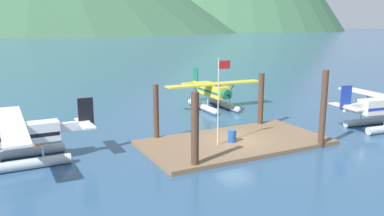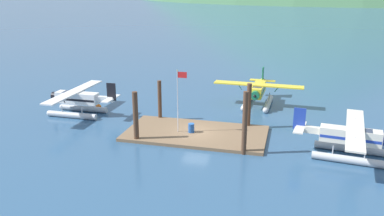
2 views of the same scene
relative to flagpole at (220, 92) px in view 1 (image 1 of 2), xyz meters
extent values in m
plane|color=#2D5175|center=(1.57, 0.33, -4.06)|extent=(1200.00, 1200.00, 0.00)
cube|color=brown|center=(1.57, 0.33, -3.91)|extent=(13.38, 7.01, 0.30)
cylinder|color=#4C3323|center=(-3.32, -2.64, -1.69)|extent=(0.48, 0.48, 4.72)
cylinder|color=#4C3323|center=(6.58, -3.03, -1.30)|extent=(0.43, 0.43, 5.50)
cylinder|color=#4C3323|center=(-3.20, 3.71, -1.91)|extent=(0.40, 0.40, 4.29)
cylinder|color=#4C3323|center=(6.17, 3.48, -1.76)|extent=(0.46, 0.46, 4.59)
cylinder|color=silver|center=(-0.13, 0.00, -0.79)|extent=(0.08, 0.08, 5.94)
cube|color=red|center=(0.32, 0.00, 1.83)|extent=(0.90, 0.03, 0.56)
sphere|color=gold|center=(-0.13, 0.00, 2.23)|extent=(0.10, 0.10, 0.10)
cylinder|color=#1E4C99|center=(1.16, 0.13, -3.32)|extent=(0.58, 0.58, 0.88)
torus|color=#1E4C99|center=(1.16, 0.13, -3.32)|extent=(0.62, 0.62, 0.04)
sphere|color=orange|center=(-11.27, 5.40, -3.72)|extent=(0.66, 0.66, 0.66)
cylinder|color=#B7BABF|center=(-12.57, 1.92, -3.74)|extent=(5.60, 0.68, 0.64)
cylinder|color=#B7BABF|center=(-12.56, 4.42, -3.74)|extent=(5.60, 0.68, 0.64)
cylinder|color=#B7BABF|center=(-11.37, 1.91, -3.07)|extent=(0.10, 0.10, 0.70)
cylinder|color=#B7BABF|center=(-11.36, 4.41, -3.07)|extent=(0.10, 0.10, 0.70)
cube|color=white|center=(-12.56, 3.17, -2.12)|extent=(4.81, 1.28, 1.20)
cube|color=black|center=(-12.56, 3.17, -2.22)|extent=(4.71, 1.29, 0.24)
cube|color=white|center=(-12.86, 3.17, -1.45)|extent=(1.48, 10.41, 0.14)
cylinder|color=black|center=(-12.88, 0.97, -1.78)|extent=(0.08, 0.62, 0.84)
cylinder|color=black|center=(-12.85, 5.37, -1.78)|extent=(0.08, 0.62, 0.84)
cube|color=white|center=(-9.31, 3.15, -2.02)|extent=(2.20, 0.46, 0.56)
cube|color=black|center=(-8.41, 3.14, -1.17)|extent=(1.00, 0.13, 1.90)
cube|color=white|center=(-8.51, 3.14, -1.92)|extent=(0.82, 3.21, 0.10)
cylinder|color=#B7BABF|center=(15.26, -0.34, -3.74)|extent=(5.64, 1.30, 0.64)
cylinder|color=#B7BABF|center=(16.45, -0.48, -3.07)|extent=(0.10, 0.10, 0.70)
cylinder|color=#B7BABF|center=(14.07, -0.20, -3.07)|extent=(0.10, 0.10, 0.70)
cylinder|color=#1E389E|center=(15.67, 0.57, -1.78)|extent=(0.15, 0.63, 0.84)
cube|color=silver|center=(11.88, -1.19, -2.02)|extent=(2.24, 0.70, 0.56)
cube|color=#1E389E|center=(10.99, -1.08, -1.17)|extent=(1.01, 0.24, 1.90)
cube|color=silver|center=(11.09, -1.10, -1.92)|extent=(1.18, 3.27, 0.10)
cylinder|color=#B7BABF|center=(7.62, 11.63, -3.74)|extent=(0.85, 5.62, 0.64)
sphere|color=#B7BABF|center=(7.51, 8.83, -3.74)|extent=(0.64, 0.64, 0.64)
cylinder|color=#B7BABF|center=(5.12, 11.72, -3.74)|extent=(0.85, 5.62, 0.64)
sphere|color=#B7BABF|center=(5.01, 8.92, -3.74)|extent=(0.64, 0.64, 0.64)
cylinder|color=#B7BABF|center=(7.57, 10.43, -3.07)|extent=(0.10, 0.10, 0.70)
cylinder|color=#B7BABF|center=(7.66, 12.83, -3.07)|extent=(0.10, 0.10, 0.70)
cylinder|color=#B7BABF|center=(5.07, 10.52, -3.07)|extent=(0.10, 0.10, 0.70)
cylinder|color=#B7BABF|center=(5.16, 12.92, -3.07)|extent=(0.10, 0.10, 0.70)
cube|color=yellow|center=(6.37, 11.68, -2.12)|extent=(1.42, 4.84, 1.20)
cube|color=#196B47|center=(6.37, 11.68, -2.22)|extent=(1.43, 4.75, 0.24)
cube|color=#283347|center=(6.33, 10.60, -1.79)|extent=(1.09, 1.14, 0.56)
cube|color=yellow|center=(6.35, 11.38, -1.45)|extent=(10.45, 1.79, 0.14)
cylinder|color=#196B47|center=(8.55, 11.29, -1.78)|extent=(0.62, 0.10, 0.84)
cylinder|color=#196B47|center=(4.16, 11.46, -1.78)|extent=(0.62, 0.10, 0.84)
cylinder|color=#196B47|center=(6.27, 8.98, -2.12)|extent=(0.98, 0.64, 0.96)
cone|color=black|center=(6.25, 8.53, -2.12)|extent=(0.37, 0.36, 0.36)
cube|color=yellow|center=(6.49, 14.92, -2.02)|extent=(0.52, 2.21, 0.56)
cube|color=#196B47|center=(6.52, 15.82, -1.17)|extent=(0.16, 1.00, 1.90)
cube|color=yellow|center=(6.52, 15.72, -1.92)|extent=(3.23, 0.92, 0.10)
camera|label=1|loc=(-13.73, -22.35, 4.54)|focal=36.51mm
camera|label=2|loc=(10.08, -34.38, 9.75)|focal=37.25mm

